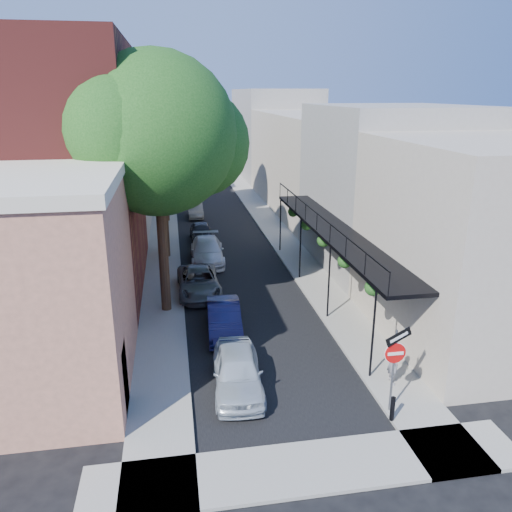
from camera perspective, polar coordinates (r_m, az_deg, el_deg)
name	(u,v)px	position (r m, az deg, el deg)	size (l,w,h in m)	color
ground	(300,445)	(15.42, 5.09, -20.70)	(160.00, 160.00, 0.00)	black
road_surface	(212,211)	(42.79, -5.03, 5.11)	(6.00, 64.00, 0.01)	black
sidewalk_left	(165,212)	(42.66, -10.41, 4.91)	(2.00, 64.00, 0.12)	gray
sidewalk_right	(258,209)	(43.27, 0.28, 5.40)	(2.00, 64.00, 0.12)	gray
sidewalk_cross	(310,468)	(14.64, 6.15, -22.92)	(12.00, 2.00, 0.12)	gray
buildings_left	(91,157)	(41.04, -18.35, 10.71)	(10.10, 59.10, 12.00)	tan
buildings_right	(318,157)	(43.15, 7.08, 11.12)	(9.80, 55.00, 10.00)	#B8AB97
sign_post	(395,356)	(16.01, 15.61, -10.99)	(0.89, 0.17, 2.99)	#595B60
bollard	(392,409)	(16.38, 15.33, -16.48)	(0.14, 0.14, 0.80)	black
oak_near	(167,137)	(21.89, -10.15, 13.26)	(7.48, 6.80, 11.42)	#362015
oak_mid	(167,140)	(29.90, -10.16, 12.94)	(6.60, 6.00, 10.20)	#362015
oak_far	(167,112)	(38.85, -10.15, 15.88)	(7.70, 7.00, 11.90)	#362015
parked_car_a	(237,371)	(17.32, -2.13, -13.01)	(1.63, 4.05, 1.38)	silver
parked_car_b	(224,319)	(21.09, -3.67, -7.15)	(1.36, 3.90, 1.28)	#13143C
parked_car_c	(199,282)	(25.16, -6.54, -2.98)	(2.06, 4.46, 1.24)	#54575B
parked_car_d	(207,251)	(29.78, -5.60, 0.58)	(1.91, 4.70, 1.37)	silver
parked_car_e	(201,232)	(34.08, -6.25, 2.72)	(1.47, 3.64, 1.24)	black
parked_car_f	(195,210)	(40.84, -6.94, 5.21)	(1.18, 3.39, 1.12)	gray
pedestrian	(394,362)	(18.01, 15.47, -11.58)	(0.58, 0.38, 1.59)	slate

